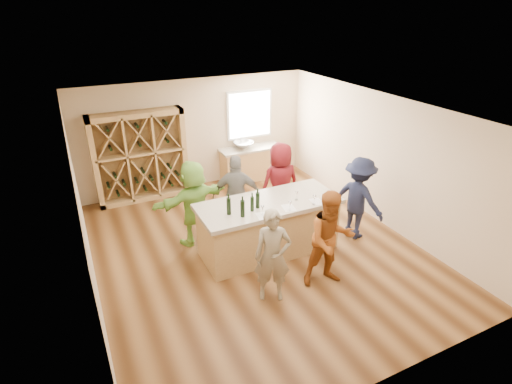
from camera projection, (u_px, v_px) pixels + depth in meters
name	position (u px, v px, depth m)	size (l,w,h in m)	color
floor	(256.00, 250.00, 8.03)	(6.00, 7.00, 0.10)	brown
ceiling	(256.00, 108.00, 6.77)	(6.00, 7.00, 0.10)	white
wall_back	(196.00, 134.00, 10.28)	(6.00, 0.10, 2.80)	beige
wall_front	(393.00, 302.00, 4.52)	(6.00, 0.10, 2.80)	beige
wall_left	(80.00, 221.00, 6.20)	(0.10, 7.00, 2.80)	beige
wall_right	(383.00, 159.00, 8.61)	(0.10, 7.00, 2.80)	beige
window_frame	(250.00, 114.00, 10.66)	(1.30, 0.06, 1.30)	white
window_pane	(250.00, 115.00, 10.63)	(1.18, 0.01, 1.18)	white
wine_rack	(140.00, 157.00, 9.59)	(2.20, 0.45, 2.20)	tan
back_counter_base	(251.00, 164.00, 10.97)	(1.60, 0.58, 0.86)	tan
back_counter_top	(251.00, 148.00, 10.77)	(1.70, 0.62, 0.06)	#B6AA94
sink	(244.00, 145.00, 10.64)	(0.54, 0.54, 0.19)	silver
faucet	(241.00, 141.00, 10.76)	(0.02, 0.02, 0.30)	silver
tasting_counter_base	(269.00, 228.00, 7.74)	(2.60, 1.00, 1.00)	tan
tasting_counter_top	(269.00, 204.00, 7.51)	(2.72, 1.12, 0.08)	#B6AA94
wine_bottle_a	(229.00, 206.00, 6.99)	(0.08, 0.08, 0.32)	black
wine_bottle_b	(243.00, 209.00, 6.91)	(0.08, 0.08, 0.31)	black
wine_bottle_d	(252.00, 204.00, 7.11)	(0.07, 0.07, 0.28)	black
wine_bottle_e	(258.00, 200.00, 7.21)	(0.07, 0.07, 0.30)	black
wine_glass_a	(262.00, 211.00, 6.99)	(0.07, 0.07, 0.18)	white
wine_glass_b	(290.00, 206.00, 7.14)	(0.07, 0.07, 0.17)	white
wine_glass_c	(314.00, 200.00, 7.35)	(0.07, 0.07, 0.19)	white
wine_glass_d	(297.00, 196.00, 7.53)	(0.06, 0.06, 0.16)	white
tasting_menu_a	(263.00, 216.00, 7.00)	(0.20, 0.28, 0.00)	white
tasting_menu_b	(289.00, 208.00, 7.27)	(0.21, 0.29, 0.00)	white
tasting_menu_c	(317.00, 201.00, 7.50)	(0.21, 0.28, 0.00)	white
person_near_left	(273.00, 256.00, 6.36)	(0.59, 0.43, 1.62)	gray
person_near_right	(330.00, 239.00, 6.69)	(0.85, 0.47, 1.75)	#994C19
person_server	(358.00, 198.00, 8.09)	(1.13, 0.52, 1.74)	#191E38
person_far_mid	(237.00, 195.00, 8.23)	(1.01, 0.52, 1.73)	slate
person_far_right	(280.00, 183.00, 8.64)	(0.89, 0.58, 1.83)	#590F14
person_far_left	(194.00, 203.00, 7.90)	(1.63, 0.59, 1.76)	#8CC64C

